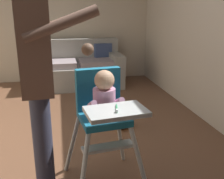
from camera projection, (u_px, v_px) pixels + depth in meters
ground at (47, 157)px, 2.67m from camera, size 5.61×7.47×0.10m
wall_far at (47, 12)px, 5.04m from camera, size 4.81×0.06×2.70m
couch at (78, 68)px, 4.95m from camera, size 1.65×0.86×0.86m
high_chair at (104, 107)px, 2.01m from camera, size 0.67×0.78×0.98m
adult_standing at (39, 80)px, 1.82m from camera, size 0.53×0.50×1.64m
toy_ball at (122, 119)px, 3.18m from camera, size 0.23×0.23×0.23m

